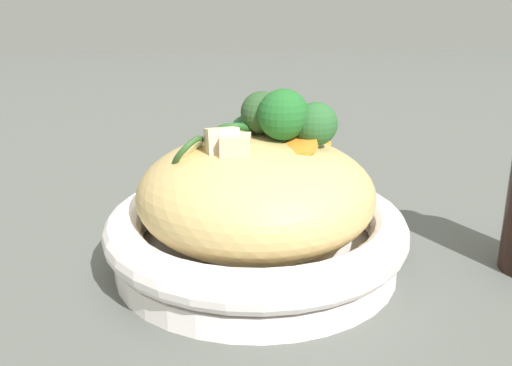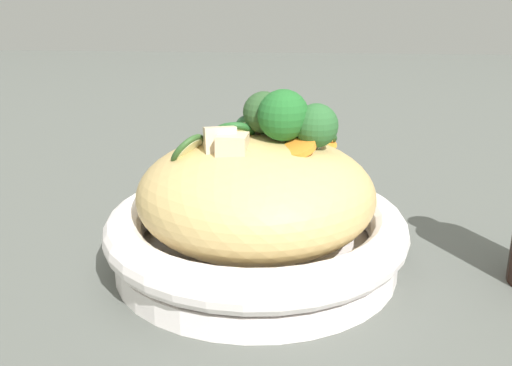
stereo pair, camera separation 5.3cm
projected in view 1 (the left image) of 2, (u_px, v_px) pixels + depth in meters
ground_plane at (256, 266)px, 0.56m from camera, size 3.00×3.00×0.00m
serving_bowl at (256, 237)px, 0.55m from camera, size 0.27×0.27×0.06m
noodle_heap at (256, 193)px, 0.53m from camera, size 0.21×0.21×0.10m
broccoli_florets at (286, 118)px, 0.52m from camera, size 0.06×0.09×0.06m
carrot_coins at (276, 139)px, 0.53m from camera, size 0.10×0.11×0.03m
zucchini_slices at (257, 136)px, 0.54m from camera, size 0.10×0.15×0.04m
chicken_chunks at (267, 136)px, 0.53m from camera, size 0.11×0.11×0.03m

